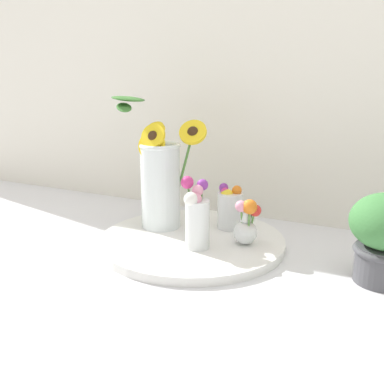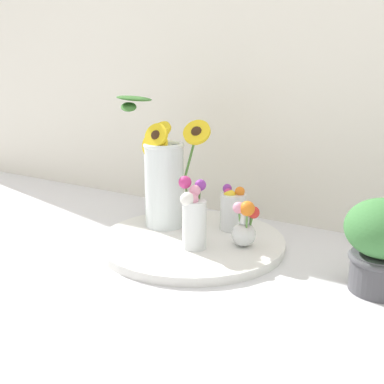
{
  "view_description": "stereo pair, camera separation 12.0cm",
  "coord_description": "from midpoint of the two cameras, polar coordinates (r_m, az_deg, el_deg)",
  "views": [
    {
      "loc": [
        0.52,
        -0.95,
        0.47
      ],
      "look_at": [
        0.01,
        0.1,
        0.15
      ],
      "focal_mm": 42.0,
      "sensor_mm": 36.0,
      "label": 1
    },
    {
      "loc": [
        0.63,
        -0.89,
        0.47
      ],
      "look_at": [
        0.01,
        0.1,
        0.15
      ],
      "focal_mm": 42.0,
      "sensor_mm": 36.0,
      "label": 2
    }
  ],
  "objects": [
    {
      "name": "vase_small_center",
      "position": [
        1.14,
        3.2,
        -3.12
      ],
      "size": [
        0.08,
        0.08,
        0.19
      ],
      "color": "white",
      "rests_on": "serving_tray"
    },
    {
      "name": "vase_bulb_right",
      "position": [
        1.17,
        9.67,
        -4.28
      ],
      "size": [
        0.07,
        0.07,
        0.13
      ],
      "color": "white",
      "rests_on": "serving_tray"
    },
    {
      "name": "mason_jar_sunflowers",
      "position": [
        1.3,
        -1.0,
        1.9
      ],
      "size": [
        0.26,
        0.18,
        0.38
      ],
      "color": "silver",
      "rests_on": "serving_tray"
    },
    {
      "name": "potted_plant",
      "position": [
        1.07,
        26.08,
        -5.75
      ],
      "size": [
        0.16,
        0.16,
        0.21
      ],
      "color": "#4C4C51",
      "rests_on": "ground_plane"
    },
    {
      "name": "vase_small_back",
      "position": [
        1.3,
        7.84,
        -2.13
      ],
      "size": [
        0.08,
        0.07,
        0.13
      ],
      "color": "white",
      "rests_on": "serving_tray"
    },
    {
      "name": "serving_tray",
      "position": [
        1.25,
        2.78,
        -6.32
      ],
      "size": [
        0.51,
        0.51,
        0.02
      ],
      "color": "white",
      "rests_on": "ground_plane"
    },
    {
      "name": "ground_plane",
      "position": [
        1.18,
        -0.13,
        -8.19
      ],
      "size": [
        6.0,
        6.0,
        0.0
      ],
      "primitive_type": "plane",
      "color": "silver"
    }
  ]
}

